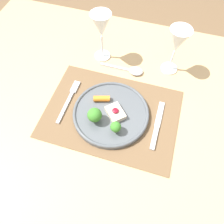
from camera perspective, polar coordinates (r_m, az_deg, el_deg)
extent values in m
plane|color=brown|center=(1.47, -0.08, -14.88)|extent=(8.00, 8.00, 0.00)
cube|color=tan|center=(0.82, -0.14, -0.94)|extent=(1.45, 1.10, 0.03)
cylinder|color=tan|center=(1.58, -18.51, 13.04)|extent=(0.06, 0.06, 0.69)
cube|color=brown|center=(0.80, -0.15, -0.35)|extent=(0.48, 0.35, 0.00)
cylinder|color=#4C5156|center=(0.79, 0.00, -0.45)|extent=(0.28, 0.28, 0.02)
torus|color=#4C5156|center=(0.78, 0.00, -0.15)|extent=(0.28, 0.28, 0.01)
cube|color=beige|center=(0.77, 0.89, -0.20)|extent=(0.09, 0.09, 0.02)
ellipsoid|color=maroon|center=(0.76, 0.91, 0.36)|extent=(0.02, 0.02, 0.01)
cylinder|color=#84B256|center=(0.76, -4.43, -1.80)|extent=(0.01, 0.01, 0.02)
sphere|color=#387A28|center=(0.74, -4.57, -0.79)|extent=(0.05, 0.05, 0.05)
cylinder|color=#84B256|center=(0.74, 0.95, -4.67)|extent=(0.01, 0.01, 0.02)
sphere|color=#387A28|center=(0.72, 0.97, -3.89)|extent=(0.04, 0.04, 0.04)
cylinder|color=orange|center=(0.81, -2.71, 3.52)|extent=(0.06, 0.04, 0.02)
cube|color=#B2B2B7|center=(0.83, -12.12, 1.22)|extent=(0.01, 0.14, 0.01)
cube|color=#B2B2B7|center=(0.88, -9.60, 6.45)|extent=(0.02, 0.06, 0.01)
cube|color=#B2B2B7|center=(0.77, 11.00, -6.69)|extent=(0.02, 0.09, 0.01)
cube|color=#B2B2B7|center=(0.81, 12.32, -0.59)|extent=(0.02, 0.11, 0.00)
cube|color=#B2B2B7|center=(0.94, 0.89, 11.63)|extent=(0.13, 0.01, 0.01)
ellipsoid|color=#B2B2B7|center=(0.92, 6.29, 10.58)|extent=(0.06, 0.05, 0.02)
cylinder|color=white|center=(0.96, 14.66, 10.97)|extent=(0.07, 0.07, 0.01)
cylinder|color=white|center=(0.93, 15.33, 12.99)|extent=(0.01, 0.01, 0.09)
cone|color=white|center=(0.86, 16.84, 17.37)|extent=(0.08, 0.08, 0.10)
cylinder|color=white|center=(0.98, -2.47, 14.48)|extent=(0.07, 0.07, 0.01)
cylinder|color=white|center=(0.95, -2.60, 16.80)|extent=(0.01, 0.01, 0.10)
cone|color=white|center=(0.88, -2.87, 21.63)|extent=(0.08, 0.08, 0.10)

